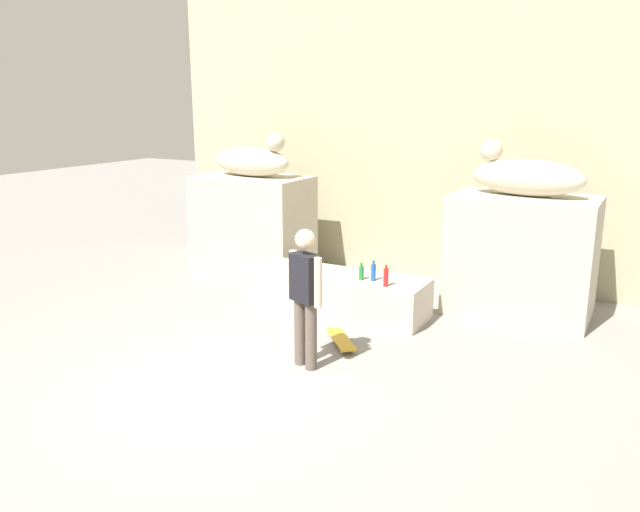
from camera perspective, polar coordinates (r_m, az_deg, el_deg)
ground_plane at (r=7.09m, az=-9.98°, el=-12.08°), size 40.00×40.00×0.00m
facade_wall at (r=11.44m, az=8.30°, el=15.97°), size 9.30×0.60×7.00m
pedestal_left at (r=11.42m, az=-6.10°, el=2.81°), size 2.02×1.19×1.76m
pedestal_right at (r=9.58m, az=17.74°, el=0.01°), size 2.02×1.19×1.76m
statue_reclining_left at (r=11.22m, az=-6.11°, el=8.62°), size 1.65×0.71×0.78m
statue_reclining_right at (r=9.39m, az=18.06°, el=6.93°), size 1.66×0.75×0.78m
ledge_block at (r=9.37m, az=1.65°, el=-3.33°), size 2.68×0.83×0.59m
skater at (r=7.29m, az=-1.34°, el=-3.32°), size 0.51×0.31×1.67m
skateboard at (r=8.23m, az=1.92°, el=-7.57°), size 0.68×0.73×0.08m
bottle_blue at (r=8.92m, az=4.86°, el=-1.44°), size 0.07×0.07×0.31m
bottle_red at (r=8.67m, az=6.00°, el=-1.89°), size 0.07×0.07×0.32m
bottle_green at (r=8.96m, az=3.76°, el=-1.50°), size 0.07×0.07×0.26m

